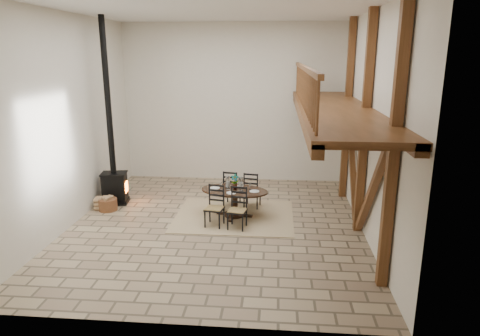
# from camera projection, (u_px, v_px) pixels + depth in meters

# --- Properties ---
(ground) EXTENTS (8.00, 8.00, 0.00)m
(ground) POSITION_uv_depth(u_px,v_px,m) (216.00, 225.00, 10.46)
(ground) COLOR tan
(ground) RESTS_ON ground
(room_shell) EXTENTS (7.02, 8.02, 5.01)m
(room_shell) POSITION_uv_depth(u_px,v_px,m) (267.00, 101.00, 9.58)
(room_shell) COLOR silver
(room_shell) RESTS_ON ground
(rug) EXTENTS (3.00, 2.50, 0.02)m
(rug) POSITION_uv_depth(u_px,v_px,m) (234.00, 216.00, 11.01)
(rug) COLOR tan
(rug) RESTS_ON ground
(dining_table) EXTENTS (1.88, 2.06, 1.11)m
(dining_table) POSITION_uv_depth(u_px,v_px,m) (234.00, 201.00, 10.91)
(dining_table) COLOR black
(dining_table) RESTS_ON ground
(wood_stove) EXTENTS (0.75, 0.62, 5.00)m
(wood_stove) POSITION_uv_depth(u_px,v_px,m) (113.00, 164.00, 11.69)
(wood_stove) COLOR black
(wood_stove) RESTS_ON ground
(log_basket) EXTENTS (0.48, 0.48, 0.40)m
(log_basket) POSITION_uv_depth(u_px,v_px,m) (108.00, 204.00, 11.39)
(log_basket) COLOR brown
(log_basket) RESTS_ON ground
(log_stack) EXTENTS (0.36, 0.36, 0.32)m
(log_stack) POSITION_uv_depth(u_px,v_px,m) (101.00, 203.00, 11.49)
(log_stack) COLOR tan
(log_stack) RESTS_ON ground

